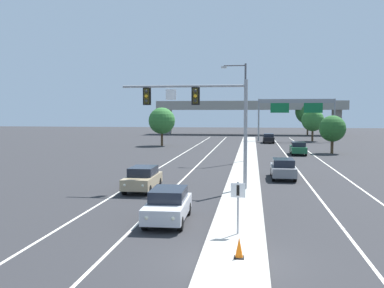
% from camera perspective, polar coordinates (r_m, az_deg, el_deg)
% --- Properties ---
extents(ground_plane, '(260.00, 260.00, 0.00)m').
position_cam_1_polar(ground_plane, '(15.95, 5.45, -15.05)').
color(ground_plane, '#28282B').
extents(median_island, '(2.40, 110.00, 0.15)m').
position_cam_1_polar(median_island, '(33.45, 6.77, -4.70)').
color(median_island, '#9E9B93').
rests_on(median_island, ground).
extents(lane_stripe_oncoming_center, '(0.14, 100.00, 0.01)m').
position_cam_1_polar(lane_stripe_oncoming_center, '(40.73, 0.33, -3.16)').
color(lane_stripe_oncoming_center, silver).
rests_on(lane_stripe_oncoming_center, ground).
extents(lane_stripe_receding_center, '(0.14, 100.00, 0.01)m').
position_cam_1_polar(lane_stripe_receding_center, '(40.59, 13.62, -3.31)').
color(lane_stripe_receding_center, silver).
rests_on(lane_stripe_receding_center, ground).
extents(edge_stripe_left, '(0.14, 100.00, 0.01)m').
position_cam_1_polar(edge_stripe_left, '(41.29, -4.22, -3.07)').
color(edge_stripe_left, silver).
rests_on(edge_stripe_left, ground).
extents(edge_stripe_right, '(0.14, 100.00, 0.01)m').
position_cam_1_polar(edge_stripe_right, '(41.05, 18.22, -3.32)').
color(edge_stripe_right, silver).
rests_on(edge_stripe_right, ground).
extents(overhead_signal_mast, '(8.41, 0.44, 7.20)m').
position_cam_1_polar(overhead_signal_mast, '(29.04, 1.62, 4.48)').
color(overhead_signal_mast, gray).
rests_on(overhead_signal_mast, median_island).
extents(median_sign_post, '(0.60, 0.10, 2.20)m').
position_cam_1_polar(median_sign_post, '(18.43, 6.02, -7.29)').
color(median_sign_post, gray).
rests_on(median_sign_post, median_island).
extents(street_lamp_median, '(2.58, 0.28, 10.00)m').
position_cam_1_polar(street_lamp_median, '(45.19, 6.67, 4.90)').
color(street_lamp_median, '#4C4C51').
rests_on(street_lamp_median, median_island).
extents(car_oncoming_silver, '(1.93, 4.51, 1.58)m').
position_cam_1_polar(car_oncoming_silver, '(21.09, -3.14, -7.92)').
color(car_oncoming_silver, '#B7B7BC').
rests_on(car_oncoming_silver, ground).
extents(car_oncoming_tan, '(1.82, 4.47, 1.58)m').
position_cam_1_polar(car_oncoming_tan, '(29.36, -6.47, -4.48)').
color(car_oncoming_tan, tan).
rests_on(car_oncoming_tan, ground).
extents(car_receding_grey, '(1.83, 4.48, 1.58)m').
position_cam_1_polar(car_receding_grey, '(35.01, 11.80, -3.13)').
color(car_receding_grey, slate).
rests_on(car_receding_grey, ground).
extents(car_receding_green, '(1.90, 4.50, 1.58)m').
position_cam_1_polar(car_receding_green, '(54.79, 13.69, -0.52)').
color(car_receding_green, '#195633').
rests_on(car_receding_green, ground).
extents(car_receding_black, '(1.83, 4.47, 1.58)m').
position_cam_1_polar(car_receding_black, '(74.24, 9.96, 0.76)').
color(car_receding_black, black).
rests_on(car_receding_black, ground).
extents(traffic_cone_median_nose, '(0.36, 0.36, 0.74)m').
position_cam_1_polar(traffic_cone_median_nose, '(15.77, 6.17, -13.34)').
color(traffic_cone_median_nose, black).
rests_on(traffic_cone_median_nose, median_island).
extents(highway_sign_gantry, '(13.28, 0.42, 7.50)m').
position_cam_1_polar(highway_sign_gantry, '(78.69, 13.46, 4.80)').
color(highway_sign_gantry, gray).
rests_on(highway_sign_gantry, ground).
extents(overpass_bridge, '(42.40, 6.40, 7.65)m').
position_cam_1_polar(overpass_bridge, '(100.68, 7.56, 4.52)').
color(overpass_bridge, gray).
rests_on(overpass_bridge, ground).
extents(tree_far_right_c, '(3.95, 3.95, 5.72)m').
position_cam_1_polar(tree_far_right_c, '(80.38, 15.48, 3.01)').
color(tree_far_right_c, '#4C3823').
rests_on(tree_far_right_c, ground).
extents(tree_far_right_a, '(3.31, 3.31, 4.79)m').
position_cam_1_polar(tree_far_right_a, '(57.58, 17.86, 1.92)').
color(tree_far_right_a, '#4C3823').
rests_on(tree_far_right_a, ground).
extents(tree_far_right_b, '(5.54, 5.54, 8.01)m').
position_cam_1_polar(tree_far_right_b, '(100.49, 14.88, 4.10)').
color(tree_far_right_b, '#4C3823').
rests_on(tree_far_right_b, ground).
extents(tree_far_left_b, '(4.07, 4.07, 5.89)m').
position_cam_1_polar(tree_far_left_b, '(67.31, -3.96, 3.04)').
color(tree_far_left_b, '#4C3823').
rests_on(tree_far_left_b, ground).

